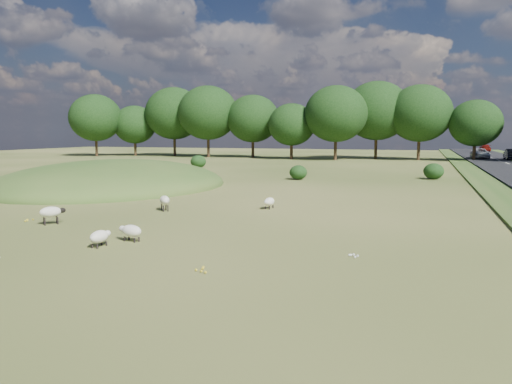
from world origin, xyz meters
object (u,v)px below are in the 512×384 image
Objects in this scene: sheep_1 at (164,200)px; car_1 at (485,148)px; sheep_0 at (131,231)px; sheep_3 at (51,212)px; car_2 at (480,153)px; car_4 at (511,154)px; sheep_2 at (100,236)px; sheep_4 at (269,202)px.

car_1 is at bearing -55.19° from sheep_1.
sheep_0 is 5.51m from sheep_3.
car_4 is at bearing -29.19° from car_2.
sheep_3 is (-4.65, 3.00, 0.18)m from sheep_2.
sheep_4 is 57.34m from car_2.
sheep_1 is 0.23× the size of car_4.
sheep_0 is 1.26m from sheep_2.
sheep_1 reaches higher than sheep_4.
car_2 is (15.72, 55.15, 0.59)m from sheep_4.
sheep_2 is at bearing 153.39° from sheep_1.
sheep_4 is 0.23× the size of car_4.
sheep_1 is at bearing 66.18° from car_4.
sheep_2 is 97.84m from car_1.
sheep_0 is at bearing -10.17° from sheep_4.
sheep_2 is 0.98× the size of sheep_4.
sheep_0 is 1.09× the size of sheep_2.
sheep_1 is 0.21× the size of car_2.
car_2 reaches higher than sheep_4.
sheep_2 is at bearing 70.37° from car_4.
car_2 is at bearing -13.47° from sheep_2.
car_1 is at bearing -10.81° from sheep_2.
car_1 is at bearing -90.00° from car_4.
sheep_0 is 0.24× the size of car_1.
sheep_1 is 0.22× the size of car_1.
sheep_2 is 0.97× the size of sheep_3.
car_2 is at bearing 169.40° from sheep_4.
car_2 is at bearing -91.32° from sheep_0.
sheep_0 is 1.06× the size of sheep_4.
car_2 is (-3.80, -29.68, 0.03)m from car_1.
sheep_2 is at bearing -83.05° from sheep_3.
car_1 reaches higher than sheep_4.
car_4 is at bearing 165.10° from sheep_4.
sheep_4 is at bearing 77.04° from car_1.
car_4 is (3.80, -2.12, 0.03)m from car_2.
sheep_0 is at bearing 70.47° from car_4.
sheep_2 is (-0.53, -1.15, -0.02)m from sheep_0.
sheep_3 is (-2.81, -5.02, 0.01)m from sheep_1.
sheep_4 is at bearing -104.11° from sheep_1.
sheep_3 is 0.23× the size of car_1.
sheep_1 is 1.02× the size of sheep_2.
sheep_1 is 1.00× the size of sheep_4.
sheep_3 is at bearing 65.71° from car_4.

